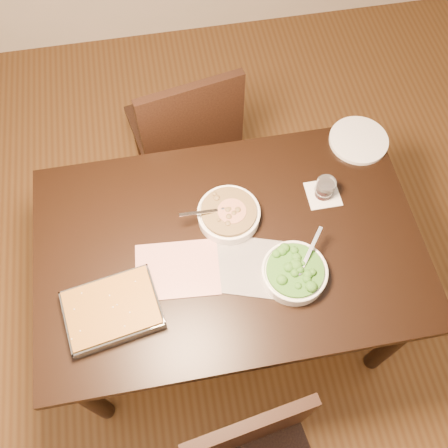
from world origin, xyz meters
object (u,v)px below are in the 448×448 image
Objects in this scene: dinner_plate at (359,140)px; chair_far at (186,133)px; stew_bowl at (229,214)px; table at (229,255)px; baking_dish at (113,310)px; broccoli_bowl at (294,272)px; wine_tumbler at (325,188)px.

chair_far is (-0.67, 0.34, -0.23)m from dinner_plate.
chair_far is at bearing 98.51° from stew_bowl.
dinner_plate is (0.60, 0.36, 0.10)m from table.
baking_dish is (-0.45, -0.29, -0.00)m from stew_bowl.
broccoli_bowl is (0.18, -0.27, -0.00)m from stew_bowl.
stew_bowl is at bearing -156.22° from dinner_plate.
chair_far is (-0.27, 0.86, -0.25)m from broccoli_bowl.
chair_far is at bearing 58.35° from baking_dish.
table is 4.08× the size of baking_dish.
stew_bowl reaches higher than wine_tumbler.
wine_tumbler is (0.19, 0.31, 0.01)m from broccoli_bowl.
baking_dish reaches higher than dinner_plate.
dinner_plate is 0.78m from chair_far.
table is 0.71m from dinner_plate.
broccoli_bowl is at bearing -55.70° from stew_bowl.
dinner_plate is (0.21, 0.22, -0.04)m from wine_tumbler.
stew_bowl reaches higher than baking_dish.
broccoli_bowl is at bearing -127.46° from dinner_plate.
baking_dish is 1.45× the size of dinner_plate.
broccoli_bowl reaches higher than baking_dish.
stew_bowl is 1.09× the size of dinner_plate.
broccoli_bowl is 0.99× the size of dinner_plate.
stew_bowl is 1.10× the size of broccoli_bowl.
wine_tumbler is at bearing -133.81° from dinner_plate.
chair_far is (-0.46, 0.55, -0.26)m from wine_tumbler.
chair_far is at bearing 153.31° from dinner_plate.
stew_bowl is 0.64m from dinner_plate.
wine_tumbler is at bearing 118.61° from chair_far.
dinner_plate is at bearing 23.78° from stew_bowl.
stew_bowl is at bearing 80.00° from table.
wine_tumbler is at bearing 12.24° from baking_dish.
broccoli_bowl is 0.68× the size of baking_dish.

